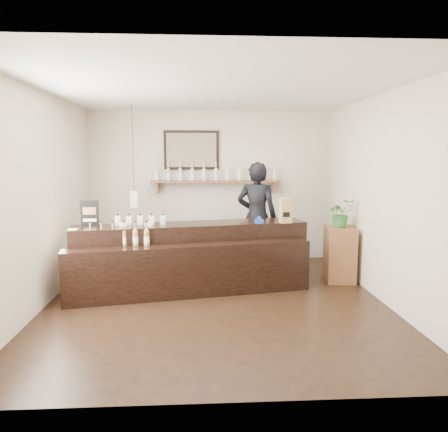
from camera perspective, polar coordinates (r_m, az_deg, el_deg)
ground at (r=6.06m, az=-1.07°, el=-11.03°), size 5.00×5.00×0.00m
room_shell at (r=5.75m, az=-1.11°, el=5.27°), size 5.00×5.00×5.00m
back_wall_decor at (r=8.12m, az=-2.87°, el=6.33°), size 2.66×0.96×1.69m
counter at (r=6.48m, az=-4.32°, el=-5.63°), size 3.51×1.56×1.13m
promo_sign at (r=6.59m, az=-17.15°, el=0.37°), size 0.26×0.03×0.36m
paper_bag at (r=6.60m, az=8.05°, el=0.71°), size 0.19×0.15×0.37m
tape_dispenser at (r=6.51m, az=4.61°, el=-0.61°), size 0.14×0.06×0.11m
side_cabinet at (r=7.17m, az=14.86°, el=-4.79°), size 0.50×0.64×0.86m
potted_plant at (r=7.06m, az=15.04°, el=0.36°), size 0.45×0.41×0.44m
shopkeeper at (r=7.41m, az=4.32°, el=0.78°), size 0.89×0.73×2.12m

